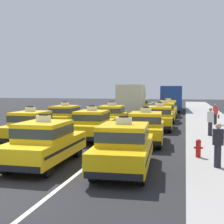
% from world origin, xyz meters
% --- Properties ---
extents(lane_stripe_left_center, '(0.14, 80.00, 0.01)m').
position_xyz_m(lane_stripe_left_center, '(-1.60, 20.00, 0.00)').
color(lane_stripe_left_center, silver).
rests_on(lane_stripe_left_center, ground).
extents(lane_stripe_center_right, '(0.14, 80.00, 0.01)m').
position_xyz_m(lane_stripe_center_right, '(1.60, 20.00, 0.00)').
color(lane_stripe_center_right, silver).
rests_on(lane_stripe_center_right, ground).
extents(sidewalk_curb, '(4.00, 90.00, 0.15)m').
position_xyz_m(sidewalk_curb, '(7.20, 15.00, 0.07)').
color(sidewalk_curb, '#9E9993').
rests_on(sidewalk_curb, ground).
extents(taxi_left_second, '(1.89, 4.59, 1.96)m').
position_xyz_m(taxi_left_second, '(-3.00, 8.27, 0.88)').
color(taxi_left_second, black).
rests_on(taxi_left_second, ground).
extents(taxi_left_third, '(1.82, 4.56, 1.96)m').
position_xyz_m(taxi_left_third, '(-3.40, 14.15, 0.88)').
color(taxi_left_third, black).
rests_on(taxi_left_third, ground).
extents(taxi_center_nearest, '(1.88, 4.59, 1.96)m').
position_xyz_m(taxi_center_nearest, '(0.00, 3.68, 0.88)').
color(taxi_center_nearest, black).
rests_on(taxi_center_nearest, ground).
extents(taxi_center_second, '(1.91, 4.60, 1.96)m').
position_xyz_m(taxi_center_second, '(0.02, 9.71, 0.88)').
color(taxi_center_second, black).
rests_on(taxi_center_second, ground).
extents(taxi_center_third, '(2.09, 4.66, 1.96)m').
position_xyz_m(taxi_center_third, '(-0.09, 14.94, 0.88)').
color(taxi_center_third, black).
rests_on(taxi_center_third, ground).
extents(box_truck_center_fourth, '(2.59, 7.07, 3.27)m').
position_xyz_m(box_truck_center_fourth, '(0.02, 23.25, 1.78)').
color(box_truck_center_fourth, black).
rests_on(box_truck_center_fourth, ground).
extents(taxi_center_fifth, '(2.07, 4.66, 1.96)m').
position_xyz_m(taxi_center_fifth, '(-0.03, 29.80, 0.88)').
color(taxi_center_fifth, black).
rests_on(taxi_center_fifth, ground).
extents(taxi_right_nearest, '(2.04, 4.64, 1.96)m').
position_xyz_m(taxi_right_nearest, '(3.07, 3.58, 0.88)').
color(taxi_right_nearest, black).
rests_on(taxi_right_nearest, ground).
extents(taxi_right_second, '(2.05, 4.65, 1.96)m').
position_xyz_m(taxi_right_second, '(3.14, 9.12, 0.88)').
color(taxi_right_second, black).
rests_on(taxi_right_second, ground).
extents(taxi_right_third, '(1.96, 4.61, 1.96)m').
position_xyz_m(taxi_right_third, '(3.38, 14.92, 0.88)').
color(taxi_right_third, black).
rests_on(taxi_right_third, ground).
extents(taxi_right_fourth, '(1.87, 4.58, 1.96)m').
position_xyz_m(taxi_right_fourth, '(3.39, 20.36, 0.88)').
color(taxi_right_fourth, black).
rests_on(taxi_right_fourth, ground).
extents(taxi_right_fifth, '(1.96, 4.62, 1.96)m').
position_xyz_m(taxi_right_fifth, '(3.40, 25.61, 0.88)').
color(taxi_right_fifth, black).
rests_on(taxi_right_fifth, ground).
extents(bus_right_sixth, '(3.13, 11.32, 3.22)m').
position_xyz_m(bus_right_sixth, '(3.19, 35.13, 1.82)').
color(bus_right_sixth, black).
rests_on(bus_right_sixth, ground).
extents(pedestrian_near_crosswalk, '(0.36, 0.24, 1.56)m').
position_xyz_m(pedestrian_near_crosswalk, '(6.27, 4.24, 0.94)').
color(pedestrian_near_crosswalk, '#23232D').
rests_on(pedestrian_near_crosswalk, sidewalk_curb).
extents(pedestrian_by_storefront, '(0.36, 0.24, 1.64)m').
position_xyz_m(pedestrian_by_storefront, '(6.58, 11.79, 0.98)').
color(pedestrian_by_storefront, '#23232D').
rests_on(pedestrian_by_storefront, sidewalk_curb).
extents(pedestrian_trailing, '(0.47, 0.24, 1.59)m').
position_xyz_m(pedestrian_trailing, '(7.42, 17.83, 0.94)').
color(pedestrian_trailing, '#23232D').
rests_on(pedestrian_trailing, sidewalk_curb).
extents(fire_hydrant, '(0.36, 0.22, 0.73)m').
position_xyz_m(fire_hydrant, '(5.68, 5.75, 0.55)').
color(fire_hydrant, red).
rests_on(fire_hydrant, sidewalk_curb).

